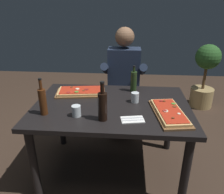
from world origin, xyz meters
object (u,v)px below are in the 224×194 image
diner_chair (124,94)px  potted_plant_corner (205,75)px  vinegar_bottle_green (103,105)px  tumbler_near_camera (135,98)px  tumbler_far_side (76,111)px  oil_bottle_amber (134,81)px  pizza_rectangular_left (169,112)px  wine_bottle_dark (43,101)px  dining_table (112,114)px  pizza_rectangular_front (81,92)px  seated_diner (124,78)px

diner_chair → potted_plant_corner: bearing=30.9°
vinegar_bottle_green → tumbler_near_camera: size_ratio=3.45×
tumbler_far_side → oil_bottle_amber: bearing=51.1°
tumbler_far_side → tumbler_near_camera: bearing=32.7°
tumbler_far_side → pizza_rectangular_left: bearing=6.2°
pizza_rectangular_left → wine_bottle_dark: 1.04m
dining_table → potted_plant_corner: bearing=50.2°
dining_table → pizza_rectangular_front: size_ratio=2.73×
oil_bottle_amber → seated_diner: seated_diner is taller
dining_table → potted_plant_corner: potted_plant_corner is taller
pizza_rectangular_left → wine_bottle_dark: bearing=-176.1°
wine_bottle_dark → seated_diner: bearing=56.9°
pizza_rectangular_left → oil_bottle_amber: (-0.29, 0.49, 0.09)m
seated_diner → potted_plant_corner: (1.24, 0.86, -0.21)m
pizza_rectangular_front → wine_bottle_dark: 0.51m
tumbler_near_camera → seated_diner: size_ratio=0.07×
dining_table → wine_bottle_dark: size_ratio=4.49×
pizza_rectangular_left → diner_chair: size_ratio=0.61×
dining_table → diner_chair: (0.09, 0.86, -0.16)m
pizza_rectangular_front → oil_bottle_amber: size_ratio=1.91×
vinegar_bottle_green → diner_chair: bearing=83.3°
pizza_rectangular_left → oil_bottle_amber: 0.58m
dining_table → potted_plant_corner: (1.33, 1.60, -0.11)m
dining_table → pizza_rectangular_front: 0.42m
dining_table → potted_plant_corner: size_ratio=1.40×
oil_bottle_amber → vinegar_bottle_green: vinegar_bottle_green is taller
vinegar_bottle_green → tumbler_near_camera: (0.26, 0.35, -0.08)m
dining_table → pizza_rectangular_front: bearing=145.4°
pizza_rectangular_front → tumbler_near_camera: (0.54, -0.16, 0.02)m
oil_bottle_amber → potted_plant_corner: bearing=48.1°
diner_chair → seated_diner: bearing=-90.0°
tumbler_near_camera → diner_chair: size_ratio=0.11×
pizza_rectangular_left → seated_diner: (-0.40, 0.89, -0.02)m
potted_plant_corner → oil_bottle_amber: bearing=-131.9°
wine_bottle_dark → tumbler_far_side: (0.27, -0.01, -0.07)m
pizza_rectangular_front → pizza_rectangular_left: 0.91m
vinegar_bottle_green → diner_chair: 1.21m
seated_diner → potted_plant_corner: 1.53m
pizza_rectangular_front → tumbler_far_side: size_ratio=5.63×
wine_bottle_dark → vinegar_bottle_green: size_ratio=0.97×
seated_diner → pizza_rectangular_left: bearing=-65.7°
tumbler_near_camera → potted_plant_corner: size_ratio=0.09×
pizza_rectangular_left → vinegar_bottle_green: bearing=-166.6°
pizza_rectangular_left → seated_diner: size_ratio=0.40×
dining_table → wine_bottle_dark: (-0.54, -0.23, 0.21)m
dining_table → seated_diner: size_ratio=1.05×
dining_table → pizza_rectangular_left: bearing=-17.9°
vinegar_bottle_green → diner_chair: (0.13, 1.14, -0.38)m
pizza_rectangular_front → seated_diner: size_ratio=0.39×
oil_bottle_amber → diner_chair: (-0.11, 0.52, -0.36)m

